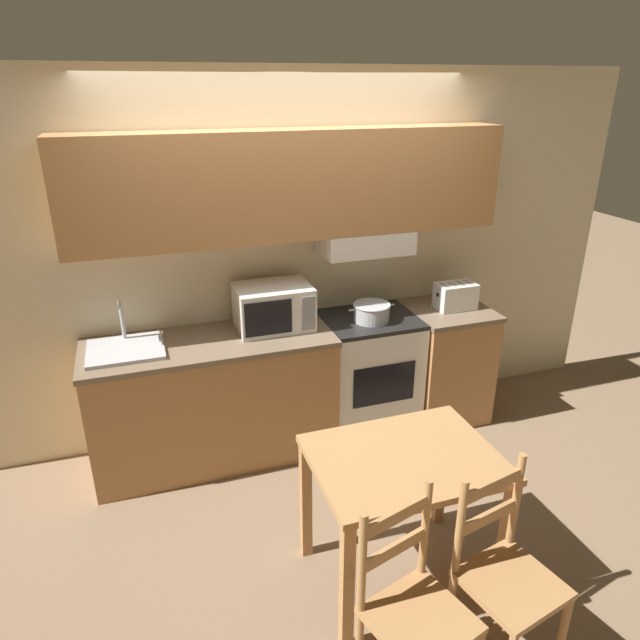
{
  "coord_description": "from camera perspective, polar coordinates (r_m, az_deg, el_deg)",
  "views": [
    {
      "loc": [
        -1.03,
        -3.73,
        2.44
      ],
      "look_at": [
        0.05,
        -0.55,
        1.04
      ],
      "focal_mm": 32.0,
      "sensor_mm": 36.0,
      "label": 1
    }
  ],
  "objects": [
    {
      "name": "cooking_pot",
      "position": [
        4.01,
        5.18,
        0.84
      ],
      "size": [
        0.34,
        0.27,
        0.13
      ],
      "color": "#B7BABF",
      "rests_on": "stove_range"
    },
    {
      "name": "chair_left_of_table",
      "position": [
        2.65,
        9.31,
        -26.75
      ],
      "size": [
        0.47,
        0.47,
        0.94
      ],
      "rotation": [
        0.0,
        0.0,
        0.28
      ],
      "color": "#B27F4C",
      "rests_on": "ground_plane"
    },
    {
      "name": "stove_range",
      "position": [
        4.27,
        4.81,
        -5.26
      ],
      "size": [
        0.66,
        0.57,
        0.89
      ],
      "color": "white",
      "rests_on": "ground_plane"
    },
    {
      "name": "wall_back",
      "position": [
        3.91,
        -2.82,
        9.37
      ],
      "size": [
        5.26,
        0.38,
        2.55
      ],
      "color": "beige",
      "rests_on": "ground_plane"
    },
    {
      "name": "toaster",
      "position": [
        4.32,
        13.39,
        2.36
      ],
      "size": [
        0.3,
        0.18,
        0.19
      ],
      "color": "white",
      "rests_on": "lower_counter_right_stub"
    },
    {
      "name": "lower_counter_right_stub",
      "position": [
        4.52,
        12.27,
        -4.04
      ],
      "size": [
        0.59,
        0.62,
        0.89
      ],
      "color": "#B27A47",
      "rests_on": "ground_plane"
    },
    {
      "name": "lower_counter_main",
      "position": [
        3.99,
        -10.56,
        -7.78
      ],
      "size": [
        1.62,
        0.62,
        0.89
      ],
      "color": "#B27A47",
      "rests_on": "ground_plane"
    },
    {
      "name": "sink_basin",
      "position": [
        3.76,
        -18.89,
        -2.71
      ],
      "size": [
        0.46,
        0.41,
        0.29
      ],
      "color": "#B7BABF",
      "rests_on": "lower_counter_main"
    },
    {
      "name": "ground_plane",
      "position": [
        4.57,
        -2.85,
        -9.58
      ],
      "size": [
        16.0,
        16.0,
        0.0
      ],
      "primitive_type": "plane",
      "color": "#7F664C"
    },
    {
      "name": "dining_table",
      "position": [
        2.95,
        8.33,
        -15.34
      ],
      "size": [
        0.9,
        0.69,
        0.76
      ],
      "color": "#B27F4C",
      "rests_on": "ground_plane"
    },
    {
      "name": "microwave",
      "position": [
        3.87,
        -4.69,
        1.33
      ],
      "size": [
        0.5,
        0.38,
        0.3
      ],
      "color": "white",
      "rests_on": "lower_counter_main"
    },
    {
      "name": "chair_right_of_table",
      "position": [
        2.86,
        17.99,
        -23.11
      ],
      "size": [
        0.45,
        0.45,
        0.94
      ],
      "rotation": [
        0.0,
        0.0,
        0.21
      ],
      "color": "#B27F4C",
      "rests_on": "ground_plane"
    }
  ]
}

